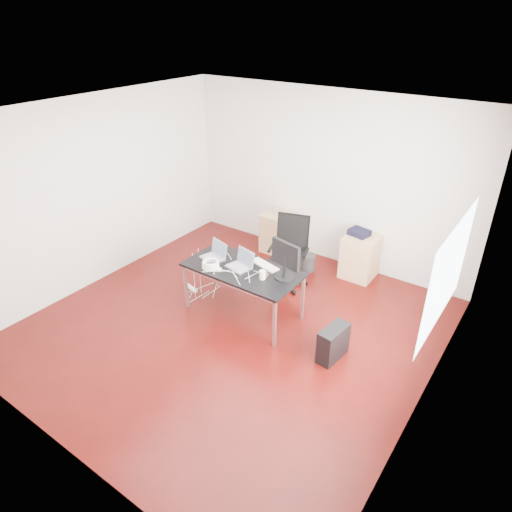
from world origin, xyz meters
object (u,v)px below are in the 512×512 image
Objects in this scene: filing_cabinet_right at (360,257)px; office_chair at (290,248)px; pc_tower at (333,343)px; desk at (243,272)px; filing_cabinet_left at (278,232)px.

office_chair is at bearing -134.91° from filing_cabinet_right.
filing_cabinet_right is (0.81, 0.81, -0.26)m from office_chair.
pc_tower is (0.55, -2.01, -0.13)m from filing_cabinet_right.
office_chair reaches higher than desk.
filing_cabinet_left is at bearing 114.58° from office_chair.
filing_cabinet_left is 1.54m from filing_cabinet_right.
filing_cabinet_right is at bearing 112.13° from pc_tower.
filing_cabinet_right is 2.09m from pc_tower.
filing_cabinet_right is at bearing 0.00° from filing_cabinet_left.
filing_cabinet_right is (0.90, 1.89, -0.33)m from desk.
desk is 3.56× the size of pc_tower.
desk reaches higher than pc_tower.
pc_tower is (1.46, -0.12, -0.46)m from desk.
office_chair is at bearing 85.07° from desk.
office_chair is 1.12m from filing_cabinet_left.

